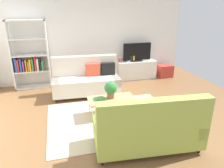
# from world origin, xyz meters

# --- Properties ---
(ground_plane) EXTENTS (7.68, 7.68, 0.00)m
(ground_plane) POSITION_xyz_m (0.00, 0.00, 0.00)
(ground_plane) COLOR brown
(wall_far) EXTENTS (6.40, 0.12, 2.90)m
(wall_far) POSITION_xyz_m (0.00, 2.80, 1.45)
(wall_far) COLOR white
(wall_far) RESTS_ON ground_plane
(area_rug) EXTENTS (2.90, 2.20, 0.01)m
(area_rug) POSITION_xyz_m (-0.09, -0.13, 0.01)
(area_rug) COLOR beige
(area_rug) RESTS_ON ground_plane
(couch_beige) EXTENTS (1.94, 0.94, 1.10)m
(couch_beige) POSITION_xyz_m (-0.42, 1.49, 0.45)
(couch_beige) COLOR beige
(couch_beige) RESTS_ON ground_plane
(couch_green) EXTENTS (1.97, 1.01, 1.10)m
(couch_green) POSITION_xyz_m (0.24, -1.35, 0.44)
(couch_green) COLOR #A3BC4C
(couch_green) RESTS_ON ground_plane
(coffee_table) EXTENTS (1.10, 0.56, 0.42)m
(coffee_table) POSITION_xyz_m (-0.04, 0.07, 0.39)
(coffee_table) COLOR tan
(coffee_table) RESTS_ON ground_plane
(tv_console) EXTENTS (1.40, 0.44, 0.64)m
(tv_console) POSITION_xyz_m (1.50, 2.46, 0.32)
(tv_console) COLOR silver
(tv_console) RESTS_ON ground_plane
(tv) EXTENTS (1.00, 0.20, 0.64)m
(tv) POSITION_xyz_m (1.50, 2.44, 0.95)
(tv) COLOR black
(tv) RESTS_ON tv_console
(bookshelf) EXTENTS (1.10, 0.36, 2.10)m
(bookshelf) POSITION_xyz_m (-2.01, 2.48, 0.96)
(bookshelf) COLOR white
(bookshelf) RESTS_ON ground_plane
(storage_trunk) EXTENTS (0.52, 0.40, 0.44)m
(storage_trunk) POSITION_xyz_m (2.60, 2.36, 0.22)
(storage_trunk) COLOR #B2382D
(storage_trunk) RESTS_ON ground_plane
(potted_plant) EXTENTS (0.29, 0.29, 0.40)m
(potted_plant) POSITION_xyz_m (-0.06, 0.11, 0.65)
(potted_plant) COLOR brown
(potted_plant) RESTS_ON coffee_table
(table_book_0) EXTENTS (0.25, 0.20, 0.03)m
(table_book_0) POSITION_xyz_m (-0.34, 0.10, 0.44)
(table_book_0) COLOR #3F8C4C
(table_book_0) RESTS_ON coffee_table
(vase_0) EXTENTS (0.13, 0.13, 0.15)m
(vase_0) POSITION_xyz_m (0.92, 2.51, 0.71)
(vase_0) COLOR #B24C4C
(vase_0) RESTS_ON tv_console
(vase_1) EXTENTS (0.11, 0.11, 0.20)m
(vase_1) POSITION_xyz_m (1.12, 2.51, 0.74)
(vase_1) COLOR #33B29E
(vase_1) RESTS_ON tv_console
(bottle_0) EXTENTS (0.05, 0.05, 0.21)m
(bottle_0) POSITION_xyz_m (1.29, 2.42, 0.74)
(bottle_0) COLOR #262626
(bottle_0) RESTS_ON tv_console
(bottle_1) EXTENTS (0.06, 0.06, 0.20)m
(bottle_1) POSITION_xyz_m (1.39, 2.42, 0.74)
(bottle_1) COLOR gold
(bottle_1) RESTS_ON tv_console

